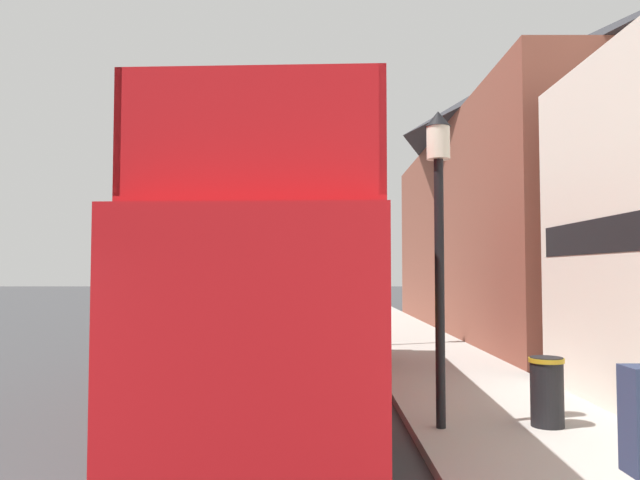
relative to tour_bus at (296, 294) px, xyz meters
name	(u,v)px	position (x,y,z in m)	size (l,w,h in m)	color
ground_plane	(222,330)	(-3.38, 13.35, -1.85)	(144.00, 144.00, 0.00)	#3D3D3F
sidewalk	(401,336)	(3.21, 10.35, -1.78)	(3.11, 108.00, 0.14)	#ADAAA3
brick_terrace_rear	(517,199)	(7.76, 12.10, 3.09)	(6.00, 19.78, 9.88)	brown
tour_bus	(296,294)	(0.00, 0.00, 0.00)	(3.01, 11.39, 4.14)	red
parked_car_ahead_of_bus	(322,321)	(0.50, 9.17, -1.19)	(1.94, 4.10, 1.44)	#9E9EA3
lamp_post_nearest	(438,206)	(2.04, -2.47, 1.30)	(0.35, 0.35, 4.32)	black
lamp_post_second	(379,224)	(2.14, 6.97, 1.76)	(0.35, 0.35, 5.07)	black
litter_bin	(546,389)	(3.51, -2.39, -1.21)	(0.48, 0.48, 0.93)	black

